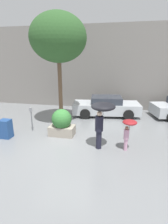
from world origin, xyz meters
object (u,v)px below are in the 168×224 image
object	(u,v)px
person_adult	(102,113)
parked_car_near	(106,106)
planter_box	(62,123)
newspaper_box	(6,129)
person_child	(129,128)
street_tree	(58,38)
parking_meter	(31,114)

from	to	relation	value
person_adult	parked_car_near	bearing A→B (deg)	70.35
planter_box	person_adult	size ratio (longest dim) A/B	0.67
newspaper_box	person_adult	bearing A→B (deg)	-1.61
person_child	parked_car_near	distance (m)	4.78
person_adult	street_tree	xyz separation A→B (m)	(-2.62, 2.58, 3.12)
person_adult	parked_car_near	world-z (taller)	person_adult
planter_box	person_child	bearing A→B (deg)	-16.64
newspaper_box	planter_box	bearing A→B (deg)	17.86
parking_meter	person_adult	bearing A→B (deg)	-17.48
planter_box	person_child	size ratio (longest dim) A/B	1.00
parked_car_near	street_tree	bearing A→B (deg)	122.24
planter_box	person_adult	bearing A→B (deg)	-24.84
parked_car_near	street_tree	distance (m)	5.17
person_adult	person_child	size ratio (longest dim) A/B	1.49
street_tree	parking_meter	bearing A→B (deg)	-129.64
planter_box	person_child	world-z (taller)	same
street_tree	newspaper_box	bearing A→B (deg)	-128.66
parking_meter	parked_car_near	bearing A→B (deg)	43.52
person_child	newspaper_box	xyz separation A→B (m)	(-5.66, 0.12, -0.56)
person_adult	parking_meter	bearing A→B (deg)	140.85
planter_box	parking_meter	size ratio (longest dim) A/B	1.06
parking_meter	person_child	bearing A→B (deg)	-13.62
planter_box	parking_meter	bearing A→B (deg)	172.03
person_child	street_tree	distance (m)	5.80
person_child	person_adult	bearing A→B (deg)	-172.14
planter_box	parking_meter	world-z (taller)	planter_box
person_adult	parked_car_near	size ratio (longest dim) A/B	0.44
parked_car_near	parking_meter	bearing A→B (deg)	126.10
planter_box	street_tree	distance (m)	4.37
parking_meter	newspaper_box	size ratio (longest dim) A/B	1.40
planter_box	newspaper_box	world-z (taller)	planter_box
planter_box	parked_car_near	bearing A→B (deg)	62.85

